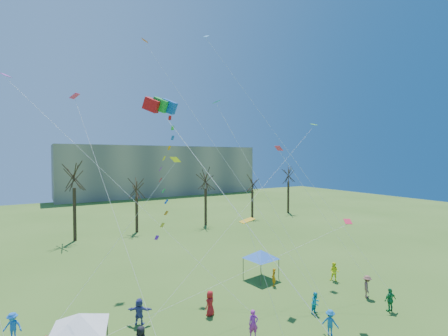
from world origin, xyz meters
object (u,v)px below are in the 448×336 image
distant_building (162,170)px  canopy_tent_blue (261,254)px  canopy_tent_white (79,322)px  big_box_kite (170,177)px

distant_building → canopy_tent_blue: distant_building is taller
canopy_tent_white → canopy_tent_blue: size_ratio=1.08×
canopy_tent_white → distant_building: bearing=67.3°
big_box_kite → canopy_tent_white: (-5.61, -0.74, -7.74)m
canopy_tent_blue → canopy_tent_white: bearing=-163.0°
distant_building → big_box_kite: 78.76m
big_box_kite → canopy_tent_blue: big_box_kite is taller
distant_building → canopy_tent_blue: (-15.00, -70.05, -5.15)m
distant_building → canopy_tent_white: bearing=-112.7°
big_box_kite → canopy_tent_blue: size_ratio=5.05×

